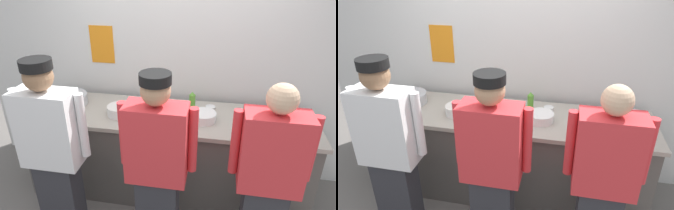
{
  "view_description": "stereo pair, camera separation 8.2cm",
  "coord_description": "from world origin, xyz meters",
  "views": [
    {
      "loc": [
        0.49,
        -2.2,
        2.32
      ],
      "look_at": [
        0.01,
        0.44,
        1.01
      ],
      "focal_mm": 32.13,
      "sensor_mm": 36.0,
      "label": 1
    },
    {
      "loc": [
        0.57,
        -2.18,
        2.32
      ],
      "look_at": [
        0.01,
        0.44,
        1.01
      ],
      "focal_mm": 32.13,
      "sensor_mm": 36.0,
      "label": 2
    }
  ],
  "objects": [
    {
      "name": "wall_back",
      "position": [
        -0.0,
        0.9,
        1.43
      ],
      "size": [
        4.52,
        0.11,
        2.86
      ],
      "color": "silver",
      "rests_on": "ground"
    },
    {
      "name": "prep_counter",
      "position": [
        0.0,
        0.4,
        0.47
      ],
      "size": [
        2.88,
        0.75,
        0.93
      ],
      "color": "#56514C",
      "rests_on": "ground"
    },
    {
      "name": "chef_near_left",
      "position": [
        -0.8,
        -0.37,
        0.9
      ],
      "size": [
        0.61,
        0.24,
        1.69
      ],
      "color": "#2D2D33",
      "rests_on": "ground"
    },
    {
      "name": "chef_center",
      "position": [
        0.07,
        -0.37,
        0.88
      ],
      "size": [
        0.6,
        0.24,
        1.64
      ],
      "color": "#2D2D33",
      "rests_on": "ground"
    },
    {
      "name": "chef_far_right",
      "position": [
        0.9,
        -0.33,
        0.85
      ],
      "size": [
        0.59,
        0.24,
        1.61
      ],
      "color": "#2D2D33",
      "rests_on": "ground"
    },
    {
      "name": "plate_stack_front",
      "position": [
        0.37,
        0.34,
        0.97
      ],
      "size": [
        0.25,
        0.25,
        0.08
      ],
      "color": "white",
      "rests_on": "prep_counter"
    },
    {
      "name": "plate_stack_rear",
      "position": [
        -0.45,
        0.31,
        0.98
      ],
      "size": [
        0.24,
        0.24,
        0.1
      ],
      "color": "white",
      "rests_on": "prep_counter"
    },
    {
      "name": "mixing_bowl_steel",
      "position": [
        -1.05,
        0.45,
        0.99
      ],
      "size": [
        0.37,
        0.37,
        0.11
      ],
      "primitive_type": "cylinder",
      "color": "#B7BABF",
      "rests_on": "prep_counter"
    },
    {
      "name": "sheet_tray",
      "position": [
        0.94,
        0.38,
        0.94
      ],
      "size": [
        0.54,
        0.37,
        0.02
      ],
      "primitive_type": "cube",
      "rotation": [
        0.0,
        0.0,
        -0.14
      ],
      "color": "#B7BABF",
      "rests_on": "prep_counter"
    },
    {
      "name": "squeeze_bottle_primary",
      "position": [
        0.24,
        0.56,
        1.02
      ],
      "size": [
        0.06,
        0.06,
        0.19
      ],
      "color": "#56A333",
      "rests_on": "prep_counter"
    },
    {
      "name": "ramekin_orange_sauce",
      "position": [
        0.06,
        0.29,
        0.96
      ],
      "size": [
        0.11,
        0.11,
        0.04
      ],
      "color": "white",
      "rests_on": "prep_counter"
    },
    {
      "name": "ramekin_red_sauce",
      "position": [
        -0.3,
        0.57,
        0.96
      ],
      "size": [
        0.09,
        0.09,
        0.05
      ],
      "color": "white",
      "rests_on": "prep_counter"
    },
    {
      "name": "ramekin_green_sauce",
      "position": [
        0.42,
        0.57,
        0.95
      ],
      "size": [
        0.1,
        0.1,
        0.04
      ],
      "color": "white",
      "rests_on": "prep_counter"
    },
    {
      "name": "deli_cup",
      "position": [
        1.24,
        0.54,
        0.98
      ],
      "size": [
        0.09,
        0.09,
        0.1
      ],
      "primitive_type": "cylinder",
      "color": "white",
      "rests_on": "prep_counter"
    }
  ]
}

